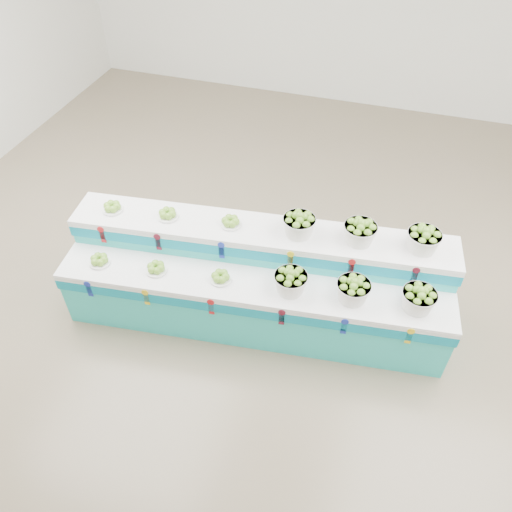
# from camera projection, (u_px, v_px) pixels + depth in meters

# --- Properties ---
(ground) EXTENTS (10.00, 10.00, 0.00)m
(ground) POSITION_uv_depth(u_px,v_px,m) (287.00, 303.00, 5.66)
(ground) COLOR #776951
(ground) RESTS_ON ground
(display_stand) EXTENTS (4.03, 1.46, 1.02)m
(display_stand) POSITION_uv_depth(u_px,v_px,m) (256.00, 281.00, 5.21)
(display_stand) COLOR #2BC4BF
(display_stand) RESTS_ON ground
(plate_lower_left) EXTENTS (0.24, 0.24, 0.10)m
(plate_lower_left) POSITION_uv_depth(u_px,v_px,m) (99.00, 260.00, 5.06)
(plate_lower_left) COLOR white
(plate_lower_left) RESTS_ON display_stand
(plate_lower_mid) EXTENTS (0.24, 0.24, 0.10)m
(plate_lower_mid) POSITION_uv_depth(u_px,v_px,m) (156.00, 267.00, 4.98)
(plate_lower_mid) COLOR white
(plate_lower_mid) RESTS_ON display_stand
(plate_lower_right) EXTENTS (0.24, 0.24, 0.10)m
(plate_lower_right) POSITION_uv_depth(u_px,v_px,m) (221.00, 276.00, 4.89)
(plate_lower_right) COLOR white
(plate_lower_right) RESTS_ON display_stand
(basket_lower_left) EXTENTS (0.36, 0.36, 0.24)m
(basket_lower_left) POSITION_uv_depth(u_px,v_px,m) (291.00, 281.00, 4.75)
(basket_lower_left) COLOR silver
(basket_lower_left) RESTS_ON display_stand
(basket_lower_mid) EXTENTS (0.36, 0.36, 0.24)m
(basket_lower_mid) POSITION_uv_depth(u_px,v_px,m) (353.00, 290.00, 4.68)
(basket_lower_mid) COLOR silver
(basket_lower_mid) RESTS_ON display_stand
(basket_lower_right) EXTENTS (0.36, 0.36, 0.24)m
(basket_lower_right) POSITION_uv_depth(u_px,v_px,m) (419.00, 299.00, 4.60)
(basket_lower_right) COLOR silver
(basket_lower_right) RESTS_ON display_stand
(plate_upper_left) EXTENTS (0.24, 0.24, 0.10)m
(plate_upper_left) POSITION_uv_depth(u_px,v_px,m) (112.00, 207.00, 5.20)
(plate_upper_left) COLOR white
(plate_upper_left) RESTS_ON display_stand
(plate_upper_mid) EXTENTS (0.24, 0.24, 0.10)m
(plate_upper_mid) POSITION_uv_depth(u_px,v_px,m) (168.00, 213.00, 5.12)
(plate_upper_mid) COLOR white
(plate_upper_mid) RESTS_ON display_stand
(plate_upper_right) EXTENTS (0.24, 0.24, 0.10)m
(plate_upper_right) POSITION_uv_depth(u_px,v_px,m) (231.00, 221.00, 5.03)
(plate_upper_right) COLOR white
(plate_upper_right) RESTS_ON display_stand
(basket_upper_left) EXTENTS (0.36, 0.36, 0.24)m
(basket_upper_left) POSITION_uv_depth(u_px,v_px,m) (299.00, 224.00, 4.89)
(basket_upper_left) COLOR silver
(basket_upper_left) RESTS_ON display_stand
(basket_upper_mid) EXTENTS (0.36, 0.36, 0.24)m
(basket_upper_mid) POSITION_uv_depth(u_px,v_px,m) (360.00, 232.00, 4.81)
(basket_upper_mid) COLOR silver
(basket_upper_mid) RESTS_ON display_stand
(basket_upper_right) EXTENTS (0.36, 0.36, 0.24)m
(basket_upper_right) POSITION_uv_depth(u_px,v_px,m) (424.00, 239.00, 4.73)
(basket_upper_right) COLOR silver
(basket_upper_right) RESTS_ON display_stand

